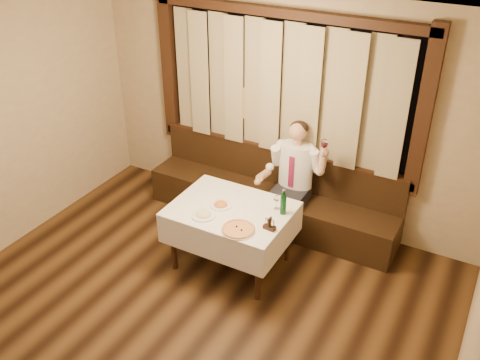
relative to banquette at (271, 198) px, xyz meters
The scene contains 10 objects.
room 2.12m from the banquette, 90.03° to the right, with size 5.01×6.01×2.81m.
banquette is the anchor object (origin of this frame).
dining_table 1.08m from the banquette, 90.00° to the right, with size 1.27×0.97×0.76m.
pizza 1.45m from the banquette, 78.76° to the right, with size 0.35×0.35×0.04m.
pasta_red 1.15m from the banquette, 96.47° to the right, with size 0.24×0.24×0.08m.
pasta_cream 1.39m from the banquette, 97.94° to the right, with size 0.26×0.26×0.09m.
green_bottle 1.16m from the banquette, 58.17° to the right, with size 0.06×0.06×0.29m.
table_wine_glass 1.08m from the banquette, 61.88° to the right, with size 0.06×0.06×0.17m.
cruet_caddy 1.38m from the banquette, 65.72° to the right, with size 0.13×0.08×0.14m.
seated_man 0.61m from the banquette, 15.87° to the right, with size 0.78×0.59×1.42m.
Camera 1 is at (2.38, -2.45, 3.89)m, focal length 40.00 mm.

